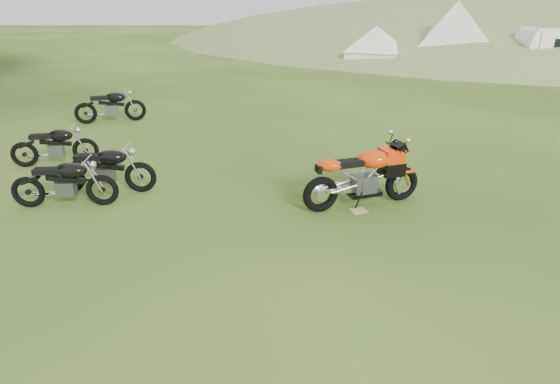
# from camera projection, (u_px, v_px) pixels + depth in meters

# --- Properties ---
(ground) EXTENTS (120.00, 120.00, 0.00)m
(ground) POSITION_uv_depth(u_px,v_px,m) (303.00, 241.00, 6.93)
(ground) COLOR #24470F
(ground) RESTS_ON ground
(sport_motorcycle) EXTENTS (2.11, 1.22, 1.24)m
(sport_motorcycle) POSITION_uv_depth(u_px,v_px,m) (363.00, 172.00, 7.89)
(sport_motorcycle) COLOR red
(sport_motorcycle) RESTS_ON ground
(plywood_board) EXTENTS (0.33, 0.30, 0.02)m
(plywood_board) POSITION_uv_depth(u_px,v_px,m) (358.00, 211.00, 7.90)
(plywood_board) COLOR tan
(plywood_board) RESTS_ON ground
(vintage_moto_a) EXTENTS (1.75, 0.86, 0.90)m
(vintage_moto_a) POSITION_uv_depth(u_px,v_px,m) (54.00, 145.00, 9.95)
(vintage_moto_a) COLOR black
(vintage_moto_a) RESTS_ON ground
(vintage_moto_b) EXTENTS (1.76, 0.61, 0.91)m
(vintage_moto_b) POSITION_uv_depth(u_px,v_px,m) (64.00, 182.00, 7.93)
(vintage_moto_b) COLOR black
(vintage_moto_b) RESTS_ON ground
(vintage_moto_c) EXTENTS (1.84, 0.57, 0.96)m
(vintage_moto_c) POSITION_uv_depth(u_px,v_px,m) (103.00, 168.00, 8.49)
(vintage_moto_c) COLOR black
(vintage_moto_c) RESTS_ON ground
(vintage_moto_d) EXTENTS (1.93, 1.07, 1.00)m
(vintage_moto_d) POSITION_uv_depth(u_px,v_px,m) (110.00, 105.00, 13.40)
(vintage_moto_d) COLOR black
(vintage_moto_d) RESTS_ON ground
(tent_mid) EXTENTS (3.38, 3.38, 2.25)m
(tent_mid) POSITION_uv_depth(u_px,v_px,m) (376.00, 44.00, 24.39)
(tent_mid) COLOR white
(tent_mid) RESTS_ON ground
(tent_right) EXTENTS (4.15, 4.15, 2.99)m
(tent_right) POSITION_uv_depth(u_px,v_px,m) (454.00, 36.00, 24.58)
(tent_right) COLOR silver
(tent_right) RESTS_ON ground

